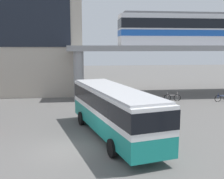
{
  "coord_description": "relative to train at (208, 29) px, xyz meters",
  "views": [
    {
      "loc": [
        0.66,
        -15.31,
        5.85
      ],
      "look_at": [
        3.39,
        8.01,
        2.2
      ],
      "focal_mm": 44.69,
      "sensor_mm": 36.0,
      "label": 1
    }
  ],
  "objects": [
    {
      "name": "bicycle_silver",
      "position": [
        -5.58,
        -4.11,
        -7.54
      ],
      "size": [
        1.77,
        0.42,
        1.04
      ],
      "color": "black",
      "rests_on": "ground_plane"
    },
    {
      "name": "bicycle_blue",
      "position": [
        -0.38,
        -5.08,
        -7.54
      ],
      "size": [
        1.79,
        0.18,
        1.04
      ],
      "color": "black",
      "rests_on": "ground_plane"
    },
    {
      "name": "bus_main",
      "position": [
        -13.4,
        -15.46,
        -5.91
      ],
      "size": [
        5.11,
        11.33,
        3.22
      ],
      "color": "teal",
      "rests_on": "ground_plane"
    },
    {
      "name": "elevated_platform",
      "position": [
        -1.07,
        0.0,
        -2.75
      ],
      "size": [
        31.5,
        7.11,
        5.93
      ],
      "color": "gray",
      "rests_on": "ground_plane"
    },
    {
      "name": "ground_plane",
      "position": [
        -16.18,
        -7.47,
        -7.9
      ],
      "size": [
        120.0,
        120.0,
        0.0
      ],
      "primitive_type": "plane",
      "color": "#605E5B"
    },
    {
      "name": "train",
      "position": [
        0.0,
        0.0,
        0.0
      ],
      "size": [
        21.65,
        2.96,
        3.84
      ],
      "color": "silver",
      "rests_on": "elevated_platform"
    }
  ]
}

